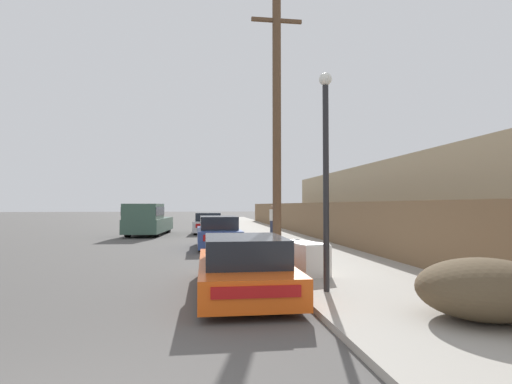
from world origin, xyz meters
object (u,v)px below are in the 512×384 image
object	(u,v)px
utility_pole	(277,120)
car_parked_mid	(218,233)
pedestrian	(272,220)
car_parked_far	(209,223)
discarded_fridge	(301,257)
street_lamp	(326,163)
brush_pile	(484,289)
parked_sports_car_red	(243,267)
pickup_truck	(147,220)

from	to	relation	value
utility_pole	car_parked_mid	bearing A→B (deg)	119.20
pedestrian	car_parked_far	bearing A→B (deg)	132.34
discarded_fridge	utility_pole	bearing A→B (deg)	70.91
car_parked_far	street_lamp	distance (m)	18.91
car_parked_mid	utility_pole	size ratio (longest dim) A/B	0.46
street_lamp	brush_pile	bearing A→B (deg)	-51.29
car_parked_mid	street_lamp	world-z (taller)	street_lamp
car_parked_mid	utility_pole	xyz separation A→B (m)	(1.90, -3.39, 4.17)
parked_sports_car_red	pickup_truck	bearing A→B (deg)	104.50
parked_sports_car_red	pedestrian	size ratio (longest dim) A/B	2.71
utility_pole	brush_pile	xyz separation A→B (m)	(1.62, -8.14, -4.24)
discarded_fridge	parked_sports_car_red	size ratio (longest dim) A/B	0.38
car_parked_mid	street_lamp	size ratio (longest dim) A/B	0.97
utility_pole	brush_pile	bearing A→B (deg)	-78.75
pickup_truck	parked_sports_car_red	bearing A→B (deg)	108.91
car_parked_mid	brush_pile	xyz separation A→B (m)	(3.52, -11.54, -0.06)
street_lamp	car_parked_far	bearing A→B (deg)	96.06
parked_sports_car_red	brush_pile	xyz separation A→B (m)	(3.37, -2.77, 0.03)
street_lamp	brush_pile	xyz separation A→B (m)	(1.76, -2.19, -2.11)
car_parked_mid	utility_pole	bearing A→B (deg)	-61.61
brush_pile	utility_pole	bearing A→B (deg)	101.25
discarded_fridge	street_lamp	size ratio (longest dim) A/B	0.40
car_parked_mid	pickup_truck	distance (m)	8.58
car_parked_mid	pickup_truck	world-z (taller)	pickup_truck
parked_sports_car_red	car_parked_mid	distance (m)	8.77
parked_sports_car_red	car_parked_far	bearing A→B (deg)	91.66
discarded_fridge	car_parked_mid	distance (m)	7.40
car_parked_mid	brush_pile	distance (m)	12.06
car_parked_mid	street_lamp	bearing A→B (deg)	-80.14
discarded_fridge	street_lamp	xyz separation A→B (m)	(-0.03, -2.16, 2.18)
discarded_fridge	pickup_truck	xyz separation A→B (m)	(-5.73, 14.80, 0.44)
parked_sports_car_red	car_parked_mid	bearing A→B (deg)	91.46
car_parked_far	pedestrian	world-z (taller)	pedestrian
pickup_truck	utility_pole	distance (m)	13.04
pickup_truck	pedestrian	xyz separation A→B (m)	(7.26, -2.16, 0.05)
discarded_fridge	car_parked_far	world-z (taller)	car_parked_far
car_parked_far	pickup_truck	size ratio (longest dim) A/B	0.81
car_parked_far	brush_pile	xyz separation A→B (m)	(3.74, -20.88, -0.05)
pickup_truck	utility_pole	bearing A→B (deg)	122.83
parked_sports_car_red	pedestrian	distance (m)	14.58
discarded_fridge	utility_pole	world-z (taller)	utility_pole
car_parked_far	discarded_fridge	bearing A→B (deg)	-79.94
discarded_fridge	car_parked_far	bearing A→B (deg)	79.49
parked_sports_car_red	street_lamp	xyz separation A→B (m)	(1.61, -0.58, 2.14)
discarded_fridge	car_parked_far	size ratio (longest dim) A/B	0.37
car_parked_far	brush_pile	bearing A→B (deg)	-76.72
pickup_truck	street_lamp	bearing A→B (deg)	113.47
pickup_truck	street_lamp	world-z (taller)	street_lamp
car_parked_mid	car_parked_far	xyz separation A→B (m)	(-0.22, 9.34, -0.01)
street_lamp	parked_sports_car_red	bearing A→B (deg)	160.23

